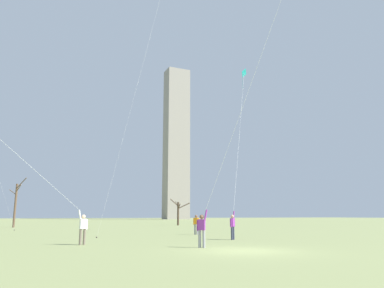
% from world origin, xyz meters
% --- Properties ---
extents(ground_plane, '(400.00, 400.00, 0.00)m').
position_xyz_m(ground_plane, '(0.00, 0.00, 0.00)').
color(ground_plane, '#848E56').
extents(kite_flyer_foreground_left_teal, '(8.55, 10.96, 17.37)m').
position_xyz_m(kite_flyer_foreground_left_teal, '(4.49, 8.42, 3.34)').
color(kite_flyer_foreground_left_teal, '#33384C').
rests_on(kite_flyer_foreground_left_teal, ground).
extents(kite_flyer_midfield_right_orange, '(15.20, 3.31, 14.21)m').
position_xyz_m(kite_flyer_midfield_right_orange, '(-9.58, 5.83, 3.80)').
color(kite_flyer_midfield_right_orange, '#726656').
rests_on(kite_flyer_midfield_right_orange, ground).
extents(kite_flyer_far_back_red, '(5.16, 6.94, 20.41)m').
position_xyz_m(kite_flyer_far_back_red, '(-0.26, 1.14, 4.33)').
color(kite_flyer_far_back_red, gray).
rests_on(kite_flyer_far_back_red, ground).
extents(bystander_far_off_by_trees, '(0.38, 0.40, 1.62)m').
position_xyz_m(bystander_far_off_by_trees, '(3.75, 13.71, 0.90)').
color(bystander_far_off_by_trees, gray).
rests_on(bystander_far_off_by_trees, ground).
extents(bare_tree_leftmost, '(2.07, 1.75, 6.54)m').
position_xyz_m(bare_tree_leftmost, '(-10.93, 39.83, 3.16)').
color(bare_tree_leftmost, brown).
rests_on(bare_tree_leftmost, ground).
extents(bare_tree_rightmost, '(3.29, 2.02, 4.22)m').
position_xyz_m(bare_tree_rightmost, '(12.89, 40.88, 2.19)').
color(bare_tree_rightmost, '#423326').
rests_on(bare_tree_rightmost, ground).
extents(skyline_tall_tower, '(9.74, 6.98, 64.09)m').
position_xyz_m(skyline_tall_tower, '(45.54, 126.53, 32.04)').
color(skyline_tall_tower, gray).
rests_on(skyline_tall_tower, ground).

